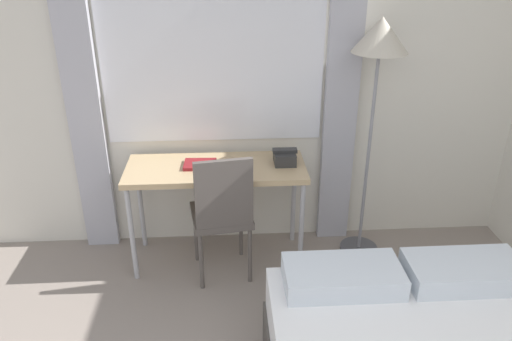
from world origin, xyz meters
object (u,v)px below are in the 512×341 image
Objects in this scene: book at (200,164)px; telephone at (285,157)px; desk_chair at (222,210)px; desk at (216,175)px; standing_lamp at (379,56)px.

telephone is at bearing 1.25° from book.
desk_chair is 0.59m from telephone.
standing_lamp is (1.09, 0.03, 0.82)m from desk.
desk_chair is at bearing -165.86° from standing_lamp.
desk is 7.19× the size of telephone.
telephone is at bearing -179.59° from standing_lamp.
desk_chair is at bearing -149.86° from telephone.
standing_lamp is 10.11× the size of telephone.
telephone is (0.49, 0.03, 0.12)m from desk.
telephone reaches higher than desk.
standing_lamp is at bearing 1.67° from desk.
telephone is 0.76× the size of book.
desk is 1.37m from standing_lamp.
telephone is (0.45, 0.26, 0.27)m from desk_chair.
book is at bearing -178.75° from telephone.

